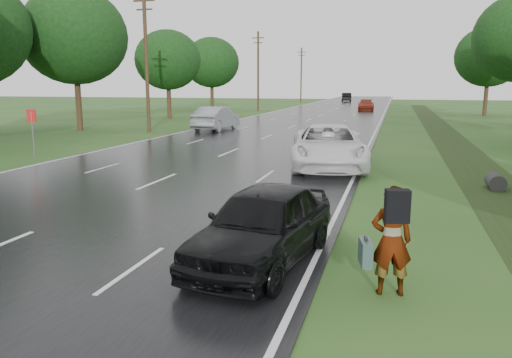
{
  "coord_description": "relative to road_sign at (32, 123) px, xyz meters",
  "views": [
    {
      "loc": [
        8.17,
        -8.0,
        3.5
      ],
      "look_at": [
        5.08,
        3.04,
        1.3
      ],
      "focal_mm": 35.0,
      "sensor_mm": 36.0,
      "label": 1
    }
  ],
  "objects": [
    {
      "name": "tree_west_f",
      "position": [
        -6.3,
        41.0,
        4.49
      ],
      "size": [
        7.0,
        7.0,
        9.29
      ],
      "color": "#362316",
      "rests_on": "ground"
    },
    {
      "name": "edge_stripe_west",
      "position": [
        1.75,
        33.0,
        -1.6
      ],
      "size": [
        0.12,
        180.0,
        0.01
      ],
      "primitive_type": "cube",
      "color": "silver",
      "rests_on": "road"
    },
    {
      "name": "tree_west_d",
      "position": [
        -5.7,
        27.0,
        4.18
      ],
      "size": [
        6.6,
        6.6,
        8.8
      ],
      "color": "#362316",
      "rests_on": "ground"
    },
    {
      "name": "center_line",
      "position": [
        8.5,
        33.0,
        -1.6
      ],
      "size": [
        0.12,
        180.0,
        0.01
      ],
      "primitive_type": "cube",
      "color": "silver",
      "rests_on": "road"
    },
    {
      "name": "road",
      "position": [
        8.5,
        33.0,
        -1.62
      ],
      "size": [
        14.0,
        180.0,
        0.04
      ],
      "primitive_type": "cube",
      "color": "black",
      "rests_on": "ground"
    },
    {
      "name": "utility_pole_far",
      "position": [
        -0.7,
        43.0,
        3.55
      ],
      "size": [
        1.6,
        0.26,
        10.0
      ],
      "color": "#362316",
      "rests_on": "ground"
    },
    {
      "name": "silver_sedan",
      "position": [
        3.57,
        15.63,
        -0.71
      ],
      "size": [
        2.12,
        5.48,
        1.78
      ],
      "primitive_type": "imported",
      "rotation": [
        0.0,
        0.0,
        3.1
      ],
      "color": "gray",
      "rests_on": "road"
    },
    {
      "name": "far_car_red",
      "position": [
        12.79,
        46.95,
        -0.88
      ],
      "size": [
        2.33,
        5.11,
        1.45
      ],
      "primitive_type": "imported",
      "rotation": [
        0.0,
        0.0,
        0.06
      ],
      "color": "maroon",
      "rests_on": "road"
    },
    {
      "name": "white_pickup",
      "position": [
        14.0,
        0.7,
        -0.71
      ],
      "size": [
        4.02,
        6.83,
        1.78
      ],
      "primitive_type": "imported",
      "rotation": [
        0.0,
        0.0,
        0.17
      ],
      "color": "white",
      "rests_on": "road"
    },
    {
      "name": "pedestrian",
      "position": [
        16.68,
        -11.78,
        -0.68
      ],
      "size": [
        0.94,
        0.71,
        1.87
      ],
      "rotation": [
        0.0,
        0.0,
        3.36
      ],
      "color": "#A5998C",
      "rests_on": "ground"
    },
    {
      "name": "tree_east_f",
      "position": [
        26.0,
        40.0,
        4.73
      ],
      "size": [
        7.2,
        7.2,
        9.62
      ],
      "color": "#362316",
      "rests_on": "ground"
    },
    {
      "name": "tree_west_c",
      "position": [
        -6.5,
        13.0,
        5.27
      ],
      "size": [
        7.8,
        7.8,
        10.43
      ],
      "color": "#362316",
      "rests_on": "ground"
    },
    {
      "name": "utility_pole_mid",
      "position": [
        -0.7,
        13.0,
        3.55
      ],
      "size": [
        1.6,
        0.26,
        10.0
      ],
      "color": "#362316",
      "rests_on": "ground"
    },
    {
      "name": "far_car_dark",
      "position": [
        7.01,
        80.33,
        -0.75
      ],
      "size": [
        2.45,
        5.35,
        1.7
      ],
      "primitive_type": "imported",
      "rotation": [
        0.0,
        0.0,
        3.27
      ],
      "color": "black",
      "rests_on": "road"
    },
    {
      "name": "drainage_ditch",
      "position": [
        20.0,
        6.71,
        -1.61
      ],
      "size": [
        2.2,
        120.0,
        0.56
      ],
      "color": "#203012",
      "rests_on": "ground"
    },
    {
      "name": "utility_pole_distant",
      "position": [
        -0.7,
        73.0,
        3.55
      ],
      "size": [
        1.6,
        0.26,
        10.0
      ],
      "color": "#362316",
      "rests_on": "ground"
    },
    {
      "name": "edge_stripe_east",
      "position": [
        15.25,
        33.0,
        -1.6
      ],
      "size": [
        0.12,
        180.0,
        0.01
      ],
      "primitive_type": "cube",
      "color": "silver",
      "rests_on": "road"
    },
    {
      "name": "dark_sedan",
      "position": [
        14.27,
        -10.95,
        -0.84
      ],
      "size": [
        2.41,
        4.69,
        1.53
      ],
      "primitive_type": "imported",
      "rotation": [
        0.0,
        0.0,
        -0.14
      ],
      "color": "black",
      "rests_on": "road"
    },
    {
      "name": "road_sign",
      "position": [
        0.0,
        0.0,
        0.0
      ],
      "size": [
        0.5,
        0.06,
        2.3
      ],
      "color": "slate",
      "rests_on": "ground"
    }
  ]
}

